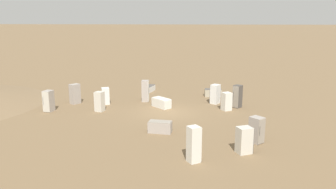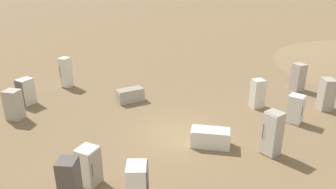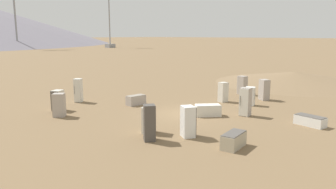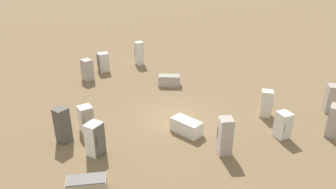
% 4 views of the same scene
% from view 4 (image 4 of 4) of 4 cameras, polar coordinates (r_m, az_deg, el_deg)
% --- Properties ---
extents(ground_plane, '(1000.00, 1000.00, 0.00)m').
position_cam_4_polar(ground_plane, '(18.88, 0.90, -4.12)').
color(ground_plane, brown).
extents(discarded_fridge_0, '(0.92, 0.93, 1.46)m').
position_cam_4_polar(discarded_fridge_0, '(17.87, -14.07, -4.16)').
color(discarded_fridge_0, silver).
rests_on(discarded_fridge_0, ground_plane).
extents(discarded_fridge_1, '(0.93, 0.99, 1.71)m').
position_cam_4_polar(discarded_fridge_1, '(18.96, 26.96, -4.12)').
color(discarded_fridge_1, '#A89E93').
rests_on(discarded_fridge_1, ground_plane).
extents(discarded_fridge_2, '(0.77, 0.71, 1.58)m').
position_cam_4_polar(discarded_fridge_2, '(19.60, 16.71, -1.50)').
color(discarded_fridge_2, beige).
rests_on(discarded_fridge_2, ground_plane).
extents(discarded_fridge_3, '(0.69, 0.71, 1.89)m').
position_cam_4_polar(discarded_fridge_3, '(15.76, 9.91, -7.14)').
color(discarded_fridge_3, '#A89E93').
rests_on(discarded_fridge_3, ground_plane).
extents(discarded_fridge_4, '(0.99, 0.92, 1.47)m').
position_cam_4_polar(discarded_fridge_4, '(25.69, -11.21, 5.51)').
color(discarded_fridge_4, beige).
rests_on(discarded_fridge_4, ground_plane).
extents(discarded_fridge_5, '(0.84, 0.86, 1.87)m').
position_cam_4_polar(discarded_fridge_5, '(17.20, -17.86, -5.13)').
color(discarded_fridge_5, '#4C4742').
rests_on(discarded_fridge_5, ground_plane).
extents(discarded_fridge_6, '(1.67, 0.93, 0.73)m').
position_cam_4_polar(discarded_fridge_6, '(14.06, -13.95, -15.18)').
color(discarded_fridge_6, '#B2A88E').
rests_on(discarded_fridge_6, ground_plane).
extents(discarded_fridge_8, '(1.53, 0.80, 0.75)m').
position_cam_4_polar(discarded_fridge_8, '(22.85, 0.22, 2.46)').
color(discarded_fridge_8, '#A89E93').
rests_on(discarded_fridge_8, ground_plane).
extents(discarded_fridge_9, '(0.94, 0.96, 1.67)m').
position_cam_4_polar(discarded_fridge_9, '(15.89, -12.61, -7.58)').
color(discarded_fridge_9, white).
rests_on(discarded_fridge_9, ground_plane).
extents(discarded_fridge_10, '(0.84, 0.89, 1.42)m').
position_cam_4_polar(discarded_fridge_10, '(17.82, 19.39, -5.06)').
color(discarded_fridge_10, white).
rests_on(discarded_fridge_10, ground_plane).
extents(discarded_fridge_11, '(0.81, 0.79, 1.89)m').
position_cam_4_polar(discarded_fridge_11, '(26.67, -5.04, 7.15)').
color(discarded_fridge_11, silver).
rests_on(discarded_fridge_11, ground_plane).
extents(discarded_fridge_12, '(0.72, 0.83, 1.68)m').
position_cam_4_polar(discarded_fridge_12, '(21.52, 26.53, -0.60)').
color(discarded_fridge_12, '#A89E93').
rests_on(discarded_fridge_12, ground_plane).
extents(discarded_fridge_13, '(0.97, 0.97, 1.56)m').
position_cam_4_polar(discarded_fridge_13, '(24.31, -13.90, 4.18)').
color(discarded_fridge_13, '#A89E93').
rests_on(discarded_fridge_13, ground_plane).
extents(discarded_fridge_14, '(1.77, 1.69, 0.77)m').
position_cam_4_polar(discarded_fridge_14, '(17.37, 3.21, -5.58)').
color(discarded_fridge_14, silver).
rests_on(discarded_fridge_14, ground_plane).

